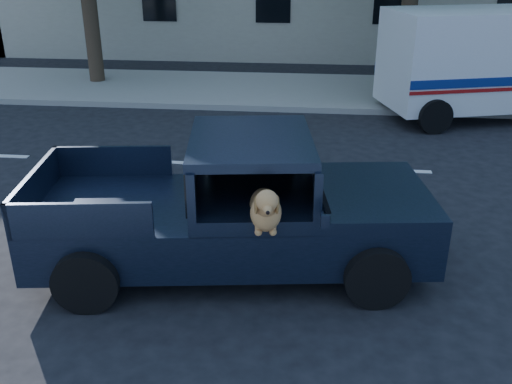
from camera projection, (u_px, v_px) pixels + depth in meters
The scene contains 5 objects.
ground at pixel (131, 248), 8.16m from camera, with size 120.00×120.00×0.00m, color black.
far_sidewalk at pixel (227, 89), 16.49m from camera, with size 60.00×4.00×0.15m, color gray.
lane_stripes at pixel (284, 167), 11.06m from camera, with size 21.60×0.14×0.01m, color silver, non-canonical shape.
pickup_truck at pixel (226, 224), 7.48m from camera, with size 5.27×2.80×1.81m.
mail_truck at pixel (478, 72), 13.76m from camera, with size 5.09×3.43×2.57m.
Camera 1 is at (2.52, -6.91, 4.04)m, focal length 40.00 mm.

